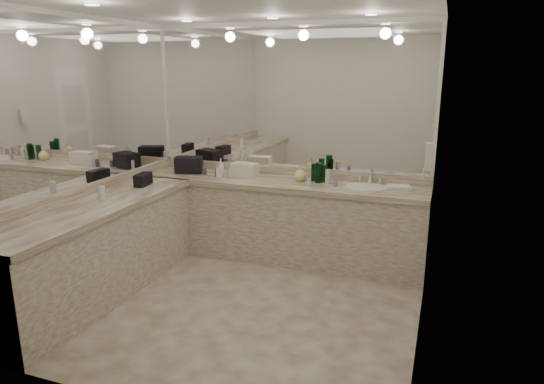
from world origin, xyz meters
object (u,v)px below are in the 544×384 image
at_px(cream_cosmetic_case, 245,169).
at_px(soap_bottle_a, 221,167).
at_px(wall_phone, 429,157).
at_px(soap_bottle_c, 300,173).
at_px(sink, 367,188).
at_px(soap_bottle_b, 219,170).
at_px(black_toiletry_bag, 189,165).
at_px(hand_towel, 399,188).

height_order(cream_cosmetic_case, soap_bottle_a, soap_bottle_a).
relative_size(wall_phone, soap_bottle_c, 1.38).
xyz_separation_m(sink, soap_bottle_a, (-1.67, -0.00, 0.11)).
bearing_deg(soap_bottle_a, soap_bottle_b, -77.78).
xyz_separation_m(wall_phone, soap_bottle_c, (-1.35, 0.56, -0.36)).
distance_m(wall_phone, soap_bottle_a, 2.36).
distance_m(black_toiletry_bag, soap_bottle_a, 0.43).
xyz_separation_m(soap_bottle_b, soap_bottle_c, (0.92, 0.14, 0.00)).
distance_m(cream_cosmetic_case, soap_bottle_b, 0.29).
distance_m(wall_phone, hand_towel, 0.74).
height_order(wall_phone, hand_towel, wall_phone).
relative_size(black_toiletry_bag, soap_bottle_b, 1.89).
xyz_separation_m(soap_bottle_a, soap_bottle_b, (0.02, -0.07, -0.02)).
xyz_separation_m(sink, black_toiletry_bag, (-2.10, 0.02, 0.09)).
bearing_deg(black_toiletry_bag, soap_bottle_c, 1.85).
bearing_deg(wall_phone, hand_towel, 117.94).
xyz_separation_m(cream_cosmetic_case, hand_towel, (1.72, -0.02, -0.06)).
bearing_deg(hand_towel, cream_cosmetic_case, 179.21).
xyz_separation_m(hand_towel, soap_bottle_a, (-2.00, -0.03, 0.08)).
distance_m(wall_phone, black_toiletry_bag, 2.78).
relative_size(hand_towel, soap_bottle_b, 1.41).
bearing_deg(cream_cosmetic_case, soap_bottle_b, -147.90).
distance_m(black_toiletry_bag, soap_bottle_b, 0.46).
xyz_separation_m(hand_towel, soap_bottle_b, (-1.98, -0.11, 0.06)).
bearing_deg(cream_cosmetic_case, soap_bottle_a, -163.09).
xyz_separation_m(wall_phone, black_toiletry_bag, (-2.71, 0.52, -0.36)).
bearing_deg(soap_bottle_b, wall_phone, -10.63).
height_order(sink, soap_bottle_b, soap_bottle_b).
xyz_separation_m(cream_cosmetic_case, soap_bottle_c, (0.66, 0.01, 0.01)).
bearing_deg(soap_bottle_b, black_toiletry_bag, 168.25).
bearing_deg(hand_towel, wall_phone, -62.06).
xyz_separation_m(sink, hand_towel, (0.32, 0.03, 0.02)).
height_order(soap_bottle_b, soap_bottle_c, soap_bottle_c).
height_order(black_toiletry_bag, hand_towel, black_toiletry_bag).
relative_size(cream_cosmetic_case, soap_bottle_a, 1.41).
bearing_deg(sink, soap_bottle_b, -177.39).
bearing_deg(sink, cream_cosmetic_case, 177.76).
bearing_deg(soap_bottle_c, soap_bottle_b, -171.50).
bearing_deg(soap_bottle_b, hand_towel, 3.09).
bearing_deg(soap_bottle_a, hand_towel, 0.94).
distance_m(sink, cream_cosmetic_case, 1.40).
height_order(cream_cosmetic_case, soap_bottle_c, soap_bottle_c).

